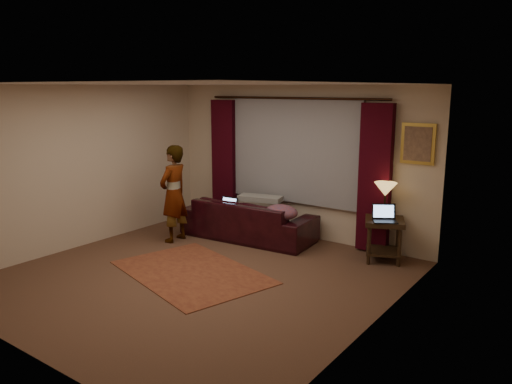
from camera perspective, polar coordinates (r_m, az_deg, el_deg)
floor at (r=7.02m, az=-6.52°, el=-9.61°), size 5.00×5.00×0.01m
ceiling at (r=6.53m, az=-7.06°, el=12.17°), size 5.00×5.00×0.02m
wall_back at (r=8.63m, az=4.54°, el=3.47°), size 5.00×0.02×2.60m
wall_front at (r=5.15m, az=-25.97°, el=-3.47°), size 5.00×0.02×2.60m
wall_left at (r=8.53m, az=-19.26°, el=2.74°), size 0.02×5.00×2.60m
wall_right at (r=5.32m, az=13.48°, el=-2.12°), size 0.02×5.00×2.60m
sheer_curtain at (r=8.55m, az=4.35°, el=4.75°), size 2.50×0.05×1.80m
drape_left at (r=9.42m, az=-3.64°, el=3.46°), size 0.50×0.14×2.30m
drape_right at (r=7.88m, az=13.45°, el=1.49°), size 0.50×0.14×2.30m
curtain_rod at (r=8.44m, az=4.27°, el=10.65°), size 0.04×0.04×3.40m
picture_frame at (r=7.67m, az=18.03°, el=5.27°), size 0.50×0.04×0.60m
sofa at (r=8.54m, az=-0.90°, el=-2.29°), size 2.38×1.19×0.93m
throw_blanket at (r=8.56m, az=0.50°, el=0.92°), size 0.80×0.48×0.09m
clothing_pile at (r=8.02m, az=2.92°, el=-2.38°), size 0.65×0.56×0.24m
laptop_sofa at (r=8.56m, az=-3.48°, el=-1.51°), size 0.34×0.36×0.23m
area_rug at (r=7.17m, az=-7.37°, el=-9.07°), size 2.55×2.04×0.01m
end_table at (r=7.72m, az=14.39°, el=-5.33°), size 0.74×0.74×0.64m
tiffany_lamp at (r=7.65m, az=14.51°, el=-0.91°), size 0.46×0.46×0.53m
laptop_table at (r=7.44m, az=14.58°, el=-2.42°), size 0.48×0.49×0.24m
person at (r=8.44m, az=-9.38°, el=-0.20°), size 0.52×0.52×1.63m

